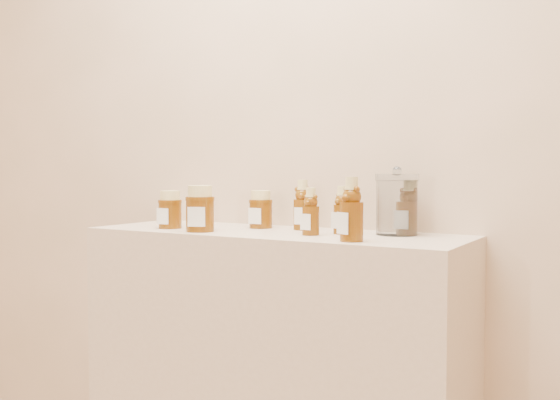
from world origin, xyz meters
The scene contains 11 objects.
wall_back centered at (0.00, 1.75, 1.35)m, with size 3.50×0.02×2.70m, color tan.
display_table centered at (0.00, 1.55, 0.45)m, with size 1.20×0.40×0.90m, color tan.
bear_bottle_back_left centered at (0.05, 1.65, 0.99)m, with size 0.06×0.06×0.18m, color #552A06, non-canonical shape.
bear_bottle_back_mid centered at (0.22, 1.59, 0.98)m, with size 0.06×0.06×0.16m, color #552A06, non-canonical shape.
bear_bottle_back_right centered at (0.39, 1.66, 0.99)m, with size 0.06×0.06×0.18m, color #552A06, non-canonical shape.
bear_bottle_front_left centered at (0.15, 1.51, 0.98)m, with size 0.05×0.05×0.16m, color #552A06, non-canonical shape.
bear_bottle_front_right centered at (0.32, 1.42, 1.00)m, with size 0.07×0.07×0.19m, color #552A06, non-canonical shape.
honey_jar_left centered at (-0.35, 1.47, 0.96)m, with size 0.08×0.08×0.12m, color #552A06, non-canonical shape.
honey_jar_back centered at (-0.10, 1.63, 0.96)m, with size 0.08×0.08×0.12m, color #552A06, non-canonical shape.
honey_jar_front centered at (-0.19, 1.44, 0.97)m, with size 0.09×0.09×0.14m, color #552A06, non-canonical shape.
glass_canister centered at (0.37, 1.65, 1.00)m, with size 0.13×0.13×0.19m, color white, non-canonical shape.
Camera 1 is at (1.00, -0.10, 1.08)m, focal length 40.00 mm.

